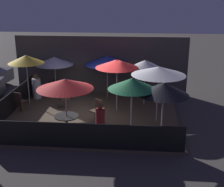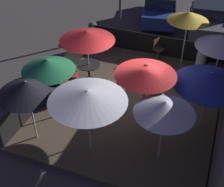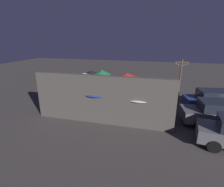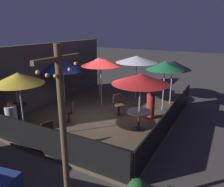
{
  "view_description": "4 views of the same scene",
  "coord_description": "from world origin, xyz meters",
  "px_view_note": "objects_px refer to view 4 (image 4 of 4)",
  "views": [
    {
      "loc": [
        1.99,
        -12.88,
        5.41
      ],
      "look_at": [
        0.83,
        0.59,
        0.97
      ],
      "focal_mm": 50.0,
      "sensor_mm": 36.0,
      "label": 1
    },
    {
      "loc": [
        8.82,
        2.57,
        7.57
      ],
      "look_at": [
        0.92,
        -0.43,
        1.02
      ],
      "focal_mm": 50.0,
      "sensor_mm": 36.0,
      "label": 2
    },
    {
      "loc": [
        -3.4,
        13.4,
        5.39
      ],
      "look_at": [
        0.04,
        0.56,
        1.17
      ],
      "focal_mm": 28.0,
      "sensor_mm": 36.0,
      "label": 3
    },
    {
      "loc": [
        -8.01,
        -4.87,
        3.99
      ],
      "look_at": [
        -0.01,
        -0.48,
        1.18
      ],
      "focal_mm": 35.0,
      "sensor_mm": 36.0,
      "label": 4
    }
  ],
  "objects_px": {
    "dining_table_0": "(18,108)",
    "patio_umbrella_5": "(18,78)",
    "patio_umbrella_0": "(14,79)",
    "patio_umbrella_6": "(63,66)",
    "dining_table_1": "(139,115)",
    "light_post": "(64,134)",
    "patio_umbrella_1": "(140,79)",
    "patio_umbrella_8": "(137,59)",
    "patio_chair_0": "(46,133)",
    "patio_chair_2": "(118,104)",
    "patio_umbrella_2": "(173,65)",
    "patio_chair_1": "(70,111)",
    "patron_1": "(151,105)",
    "patio_umbrella_3": "(99,61)",
    "patio_umbrella_4": "(101,62)",
    "patio_umbrella_7": "(165,66)",
    "patron_0": "(11,118)"
  },
  "relations": [
    {
      "from": "patio_umbrella_8",
      "to": "patio_umbrella_6",
      "type": "bearing_deg",
      "value": 128.44
    },
    {
      "from": "dining_table_0",
      "to": "patio_umbrella_7",
      "type": "bearing_deg",
      "value": -50.23
    },
    {
      "from": "dining_table_0",
      "to": "patio_umbrella_5",
      "type": "bearing_deg",
      "value": -122.73
    },
    {
      "from": "patio_umbrella_7",
      "to": "patio_chair_0",
      "type": "bearing_deg",
      "value": 155.06
    },
    {
      "from": "patio_umbrella_2",
      "to": "patio_umbrella_4",
      "type": "bearing_deg",
      "value": 121.36
    },
    {
      "from": "dining_table_0",
      "to": "patio_chair_2",
      "type": "height_order",
      "value": "patio_chair_2"
    },
    {
      "from": "dining_table_1",
      "to": "light_post",
      "type": "height_order",
      "value": "light_post"
    },
    {
      "from": "dining_table_1",
      "to": "patio_umbrella_3",
      "type": "bearing_deg",
      "value": 50.73
    },
    {
      "from": "patio_umbrella_6",
      "to": "patio_umbrella_2",
      "type": "bearing_deg",
      "value": -63.37
    },
    {
      "from": "patio_umbrella_2",
      "to": "patron_0",
      "type": "xyz_separation_m",
      "value": [
        -6.1,
        4.42,
        -1.47
      ]
    },
    {
      "from": "patio_umbrella_6",
      "to": "patron_0",
      "type": "height_order",
      "value": "patio_umbrella_6"
    },
    {
      "from": "patio_umbrella_5",
      "to": "dining_table_0",
      "type": "bearing_deg",
      "value": 57.27
    },
    {
      "from": "patio_umbrella_5",
      "to": "patio_chair_0",
      "type": "bearing_deg",
      "value": -92.18
    },
    {
      "from": "patron_1",
      "to": "dining_table_0",
      "type": "bearing_deg",
      "value": -32.72
    },
    {
      "from": "patio_umbrella_7",
      "to": "patio_chair_1",
      "type": "bearing_deg",
      "value": 136.75
    },
    {
      "from": "patron_1",
      "to": "patio_umbrella_7",
      "type": "bearing_deg",
      "value": -164.3
    },
    {
      "from": "patio_umbrella_2",
      "to": "patio_chair_2",
      "type": "height_order",
      "value": "patio_umbrella_2"
    },
    {
      "from": "patron_1",
      "to": "patio_umbrella_3",
      "type": "bearing_deg",
      "value": -89.44
    },
    {
      "from": "patio_umbrella_1",
      "to": "patio_umbrella_8",
      "type": "xyz_separation_m",
      "value": [
        3.51,
        1.62,
        0.17
      ]
    },
    {
      "from": "patio_umbrella_4",
      "to": "patio_umbrella_3",
      "type": "bearing_deg",
      "value": 35.56
    },
    {
      "from": "patio_umbrella_1",
      "to": "dining_table_1",
      "type": "relative_size",
      "value": 2.39
    },
    {
      "from": "patio_umbrella_6",
      "to": "patio_chair_2",
      "type": "distance_m",
      "value": 3.56
    },
    {
      "from": "patio_umbrella_4",
      "to": "patio_chair_0",
      "type": "relative_size",
      "value": 2.53
    },
    {
      "from": "dining_table_1",
      "to": "patio_umbrella_5",
      "type": "bearing_deg",
      "value": 128.77
    },
    {
      "from": "patio_umbrella_6",
      "to": "light_post",
      "type": "relative_size",
      "value": 0.62
    },
    {
      "from": "patio_umbrella_5",
      "to": "light_post",
      "type": "relative_size",
      "value": 0.65
    },
    {
      "from": "patio_umbrella_7",
      "to": "patron_0",
      "type": "bearing_deg",
      "value": 138.94
    },
    {
      "from": "patio_umbrella_6",
      "to": "patio_chair_1",
      "type": "relative_size",
      "value": 2.55
    },
    {
      "from": "patio_umbrella_5",
      "to": "patron_0",
      "type": "bearing_deg",
      "value": 81.38
    },
    {
      "from": "patio_umbrella_8",
      "to": "patio_chair_2",
      "type": "height_order",
      "value": "patio_umbrella_8"
    },
    {
      "from": "patio_umbrella_7",
      "to": "patio_chair_0",
      "type": "height_order",
      "value": "patio_umbrella_7"
    },
    {
      "from": "patio_chair_2",
      "to": "patio_umbrella_2",
      "type": "bearing_deg",
      "value": 91.69
    },
    {
      "from": "patio_chair_1",
      "to": "patio_umbrella_7",
      "type": "bearing_deg",
      "value": -159.06
    },
    {
      "from": "patio_umbrella_8",
      "to": "dining_table_1",
      "type": "bearing_deg",
      "value": -155.19
    },
    {
      "from": "patio_umbrella_8",
      "to": "dining_table_0",
      "type": "height_order",
      "value": "patio_umbrella_8"
    },
    {
      "from": "patio_umbrella_2",
      "to": "patron_0",
      "type": "distance_m",
      "value": 7.68
    },
    {
      "from": "patio_umbrella_2",
      "to": "patio_umbrella_6",
      "type": "xyz_separation_m",
      "value": [
        -2.48,
        4.95,
        -0.08
      ]
    },
    {
      "from": "dining_table_1",
      "to": "patio_chair_2",
      "type": "relative_size",
      "value": 0.99
    },
    {
      "from": "dining_table_1",
      "to": "patio_umbrella_2",
      "type": "bearing_deg",
      "value": -4.73
    },
    {
      "from": "patio_umbrella_2",
      "to": "patio_umbrella_5",
      "type": "xyz_separation_m",
      "value": [
        -6.23,
        3.59,
        0.19
      ]
    },
    {
      "from": "patio_umbrella_2",
      "to": "patron_0",
      "type": "bearing_deg",
      "value": 144.06
    },
    {
      "from": "patio_umbrella_6",
      "to": "patio_chair_0",
      "type": "relative_size",
      "value": 2.41
    },
    {
      "from": "patio_umbrella_0",
      "to": "patio_umbrella_6",
      "type": "xyz_separation_m",
      "value": [
        2.79,
        -0.12,
        0.11
      ]
    },
    {
      "from": "patio_umbrella_8",
      "to": "patron_1",
      "type": "bearing_deg",
      "value": -143.48
    },
    {
      "from": "patio_umbrella_1",
      "to": "light_post",
      "type": "relative_size",
      "value": 0.6
    },
    {
      "from": "patio_chair_0",
      "to": "patio_chair_2",
      "type": "height_order",
      "value": "patio_chair_0"
    },
    {
      "from": "patio_umbrella_3",
      "to": "dining_table_0",
      "type": "distance_m",
      "value": 5.03
    },
    {
      "from": "dining_table_0",
      "to": "light_post",
      "type": "xyz_separation_m",
      "value": [
        -2.9,
        -5.08,
        1.41
      ]
    },
    {
      "from": "dining_table_0",
      "to": "patio_umbrella_0",
      "type": "bearing_deg",
      "value": 90.0
    },
    {
      "from": "patio_chair_1",
      "to": "patron_1",
      "type": "height_order",
      "value": "patron_1"
    }
  ]
}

